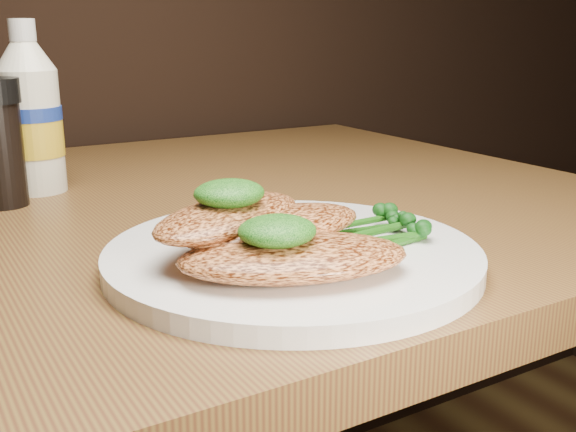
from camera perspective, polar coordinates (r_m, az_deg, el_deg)
plate at (r=0.54m, az=0.39°, el=-3.36°), size 0.29×0.29×0.02m
chicken_front at (r=0.47m, az=0.47°, el=-3.45°), size 0.18×0.14×0.03m
chicken_mid at (r=0.52m, az=-1.12°, el=-0.84°), size 0.16×0.09×0.02m
chicken_back at (r=0.52m, az=-4.95°, el=-0.04°), size 0.17×0.13×0.02m
pesto_front at (r=0.46m, az=-0.92°, el=-1.25°), size 0.06×0.06×0.02m
pesto_back at (r=0.51m, az=-4.95°, el=1.92°), size 0.06×0.05×0.02m
broccolini_bundle at (r=0.54m, az=5.54°, el=-1.15°), size 0.17×0.14×0.02m
mayo_bottle at (r=0.81m, az=-20.80°, el=8.47°), size 0.07×0.07×0.19m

